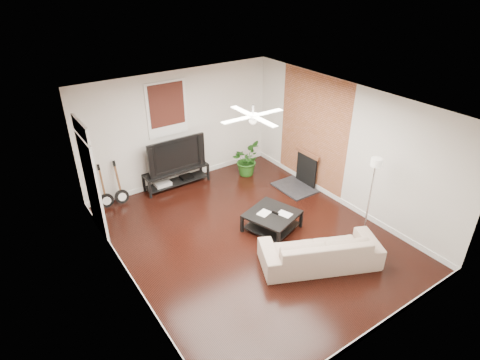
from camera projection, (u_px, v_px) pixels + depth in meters
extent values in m
cube|color=black|center=(251.00, 237.00, 8.15)|extent=(5.00, 6.00, 0.01)
cube|color=white|center=(253.00, 105.00, 6.80)|extent=(5.00, 6.00, 0.01)
cube|color=silver|center=(180.00, 128.00, 9.65)|extent=(5.00, 0.01, 2.80)
cube|color=silver|center=(383.00, 266.00, 5.31)|extent=(5.00, 0.01, 2.80)
cube|color=silver|center=(123.00, 220.00, 6.25)|extent=(0.01, 6.00, 2.80)
cube|color=silver|center=(345.00, 146.00, 8.71)|extent=(0.01, 6.00, 2.80)
cube|color=#9C5732|center=(313.00, 132.00, 9.42)|extent=(0.02, 2.20, 2.80)
cube|color=black|center=(300.00, 170.00, 9.74)|extent=(0.80, 1.10, 0.92)
cube|color=#3C1310|center=(167.00, 109.00, 9.21)|extent=(1.00, 0.06, 1.30)
cube|color=white|center=(92.00, 179.00, 7.71)|extent=(0.08, 1.00, 2.50)
cube|color=black|center=(177.00, 177.00, 9.91)|extent=(1.64, 0.44, 0.46)
imported|color=black|center=(174.00, 153.00, 9.61)|extent=(1.47, 0.19, 0.84)
cube|color=black|center=(272.00, 221.00, 8.30)|extent=(1.20, 1.20, 0.40)
imported|color=tan|center=(320.00, 250.00, 7.30)|extent=(2.33, 1.67, 0.63)
imported|color=#225618|center=(246.00, 159.00, 10.36)|extent=(1.00, 1.01, 0.85)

